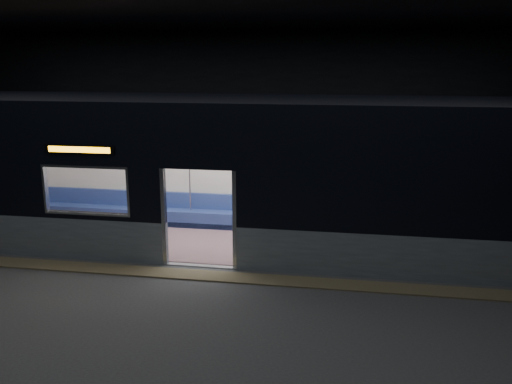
# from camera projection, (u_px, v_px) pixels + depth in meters

# --- Properties ---
(station_floor) EXTENTS (24.00, 14.00, 0.01)m
(station_floor) POSITION_uv_depth(u_px,v_px,m) (186.00, 287.00, 10.19)
(station_floor) COLOR #47494C
(station_floor) RESTS_ON ground
(station_envelope) EXTENTS (24.00, 14.00, 5.00)m
(station_envelope) POSITION_uv_depth(u_px,v_px,m) (179.00, 89.00, 9.32)
(station_envelope) COLOR black
(station_envelope) RESTS_ON station_floor
(tactile_strip) EXTENTS (22.80, 0.50, 0.03)m
(tactile_strip) POSITION_uv_depth(u_px,v_px,m) (194.00, 275.00, 10.72)
(tactile_strip) COLOR #8C7F59
(tactile_strip) RESTS_ON station_floor
(metro_car) EXTENTS (18.00, 3.04, 3.35)m
(metro_car) POSITION_uv_depth(u_px,v_px,m) (216.00, 165.00, 12.19)
(metro_car) COLOR #92A2AF
(metro_car) RESTS_ON station_floor
(passenger) EXTENTS (0.41, 0.67, 1.32)m
(passenger) POSITION_uv_depth(u_px,v_px,m) (300.00, 203.00, 13.11)
(passenger) COLOR black
(passenger) RESTS_ON metro_car
(handbag) EXTENTS (0.28, 0.25, 0.12)m
(handbag) POSITION_uv_depth(u_px,v_px,m) (298.00, 210.00, 12.93)
(handbag) COLOR black
(handbag) RESTS_ON passenger
(transit_map) EXTENTS (1.06, 0.03, 0.69)m
(transit_map) POSITION_uv_depth(u_px,v_px,m) (395.00, 175.00, 12.87)
(transit_map) COLOR white
(transit_map) RESTS_ON metro_car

